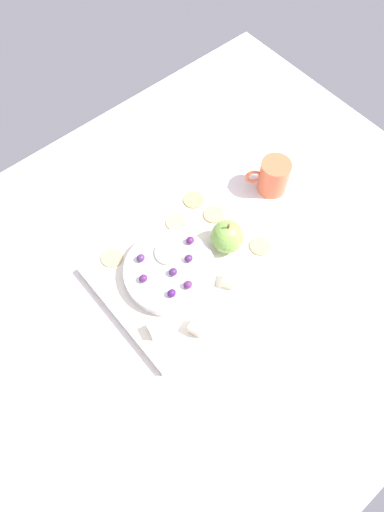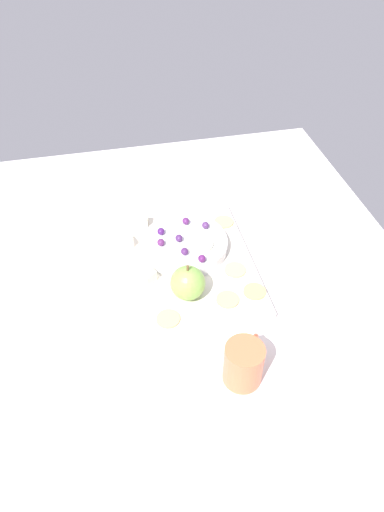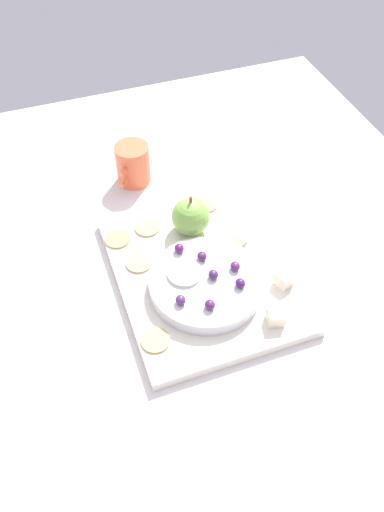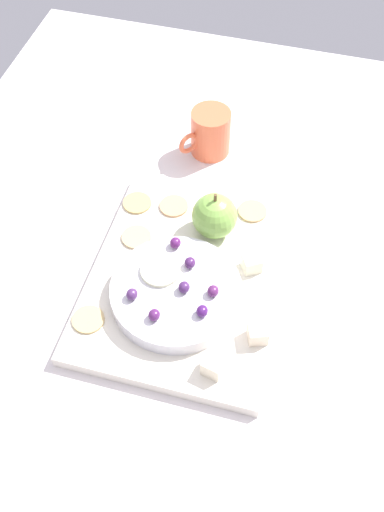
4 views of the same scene
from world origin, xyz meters
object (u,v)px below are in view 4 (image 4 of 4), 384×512
Objects in this scene: serving_dish at (176,293)px; grape_5 at (132,294)px; cheese_cube_2 at (214,366)px; grape_3 at (202,311)px; cracker_1 at (252,211)px; cup at (210,133)px; cracker_0 at (137,203)px; apple_whole at (215,216)px; grape_0 at (175,243)px; grape_4 at (184,287)px; grape_1 at (190,263)px; cheese_cube_0 at (258,333)px; cheese_cube_1 at (252,263)px; grape_2 at (154,315)px; cracker_4 at (136,238)px; platter at (189,281)px; cracker_2 at (88,320)px; grape_6 at (213,291)px; apple_slice_0 at (160,270)px; cracker_3 at (174,206)px.

serving_dish is 6.61cm from grape_5.
grape_3 is at bearing -153.45° from cheese_cube_2.
cup is at bearing -142.78° from cracker_1.
cracker_0 is 18.65cm from cracker_1.
apple_whole reaches higher than cup.
grape_0 and grape_4 have the same top height.
grape_1 reaches higher than cheese_cube_2.
grape_3 is (-0.29, -7.96, 1.93)cm from cheese_cube_0.
grape_3 is (11.20, -4.67, 1.93)cm from cheese_cube_1.
grape_2 is (13.52, -10.80, 1.94)cm from cheese_cube_1.
cheese_cube_0 is (3.52, 12.64, 0.08)cm from serving_dish.
cracker_1 is at bearing 122.07° from cracker_4.
cheese_cube_0 is 12.07cm from grape_4.
cracker_0 reaches higher than platter.
grape_1 is at bearing 133.60° from cracker_2.
cracker_0 is (-7.81, -20.50, -1.11)cm from cheese_cube_1.
cracker_2 is 18.04cm from grape_6.
grape_5 is 36.15cm from cup.
cracker_2 is at bearing -46.76° from platter.
apple_whole is 12.59cm from apple_slice_0.
cracker_0 is 0.52× the size of cup.
apple_slice_0 is 30.81cm from cup.
cracker_3 reaches higher than platter.
cracker_0 is (-2.19, -13.37, -3.31)cm from apple_whole.
cheese_cube_0 is 1.47× the size of grape_3.
grape_3 is at bearing 110.69° from grape_2.
grape_2 is (-1.41, 9.45, 3.05)cm from cracker_2.
cracker_3 is (-23.66, 5.66, 0.00)cm from cracker_2.
grape_6 is at bearing 47.48° from grape_0.
grape_4 is at bearing -17.45° from cracker_1.
cheese_cube_1 is at bearing 126.40° from cracker_2.
grape_0 is at bearing -134.17° from grape_1.
grape_1 is at bearing 139.45° from grape_5.
platter is at bearing 166.97° from grape_2.
platter is at bearing -151.60° from grape_3.
grape_5 is at bearing -29.85° from cracker_1.
grape_4 is 1.00× the size of grape_5.
cracker_3 is at bearing -154.70° from platter.
platter is 16.32cm from cracker_1.
grape_1 is (-14.17, -7.13, 1.92)cm from cheese_cube_2.
cracker_0 is 2.58× the size of grape_1.
cracker_3 is at bearing 98.86° from cracker_0.
platter is 9.73cm from cheese_cube_1.
cracker_0 is at bearing -163.24° from grape_5.
grape_5 is (3.14, -5.45, 2.01)cm from serving_dish.
grape_1 is at bearing 46.25° from cracker_0.
grape_0 is at bearing 17.99° from cracker_3.
cracker_2 is 2.58× the size of grape_5.
grape_0 is 12.49cm from grape_3.
grape_1 and grape_4 have the same top height.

